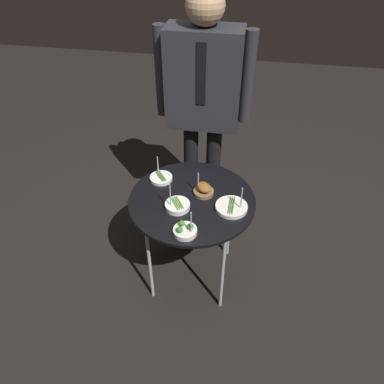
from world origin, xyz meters
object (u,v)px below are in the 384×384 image
Objects in this scene: bowl_roast_back_left at (204,190)px; bowl_asparagus_mid_left at (161,178)px; bowl_asparagus_far_rim at (177,205)px; waiter_figure at (204,91)px; serving_cart at (192,204)px; bowl_asparagus_front_center at (232,207)px; bowl_broccoli_near_rim at (185,230)px.

bowl_roast_back_left reaches higher than bowl_asparagus_mid_left.
waiter_figure is at bearing 87.12° from bowl_asparagus_far_rim.
waiter_figure is (-0.03, 0.59, 0.42)m from serving_cart.
serving_cart is 0.11m from bowl_roast_back_left.
bowl_roast_back_left is 0.82× the size of bowl_asparagus_far_rim.
bowl_asparagus_front_center is 0.78m from waiter_figure.
serving_cart is 0.28m from bowl_broccoli_near_rim.
bowl_asparagus_front_center is 0.11× the size of waiter_figure.
bowl_broccoli_near_rim is at bearing -98.02° from bowl_roast_back_left.
waiter_figure is at bearing 99.38° from bowl_roast_back_left.
bowl_broccoli_near_rim is at bearing -133.77° from bowl_asparagus_front_center.
bowl_roast_back_left is 0.19m from bowl_asparagus_far_rim.
bowl_asparagus_far_rim reaches higher than serving_cart.
bowl_broccoli_near_rim is 0.47m from bowl_asparagus_mid_left.
bowl_asparagus_front_center is (0.23, -0.04, 0.05)m from serving_cart.
bowl_asparagus_front_center is at bearing 8.45° from bowl_asparagus_far_rim.
waiter_figure is (0.03, 0.68, 0.36)m from bowl_asparagus_far_rim.
serving_cart is 4.52× the size of bowl_broccoli_near_rim.
waiter_figure is (-0.26, 0.64, 0.36)m from bowl_asparagus_front_center.
bowl_asparagus_front_center is 1.25× the size of bowl_asparagus_mid_left.
bowl_roast_back_left is 0.33m from bowl_broccoli_near_rim.
bowl_asparagus_front_center is at bearing -23.08° from bowl_asparagus_mid_left.
bowl_broccoli_near_rim is 0.90× the size of bowl_asparagus_front_center.
bowl_asparagus_far_rim is (-0.08, 0.18, -0.00)m from bowl_broccoli_near_rim.
bowl_asparagus_far_rim is 1.24× the size of bowl_asparagus_mid_left.
bowl_asparagus_front_center reaches higher than serving_cart.
bowl_asparagus_far_rim is 0.77m from waiter_figure.
bowl_asparagus_far_rim is (-0.12, -0.14, -0.01)m from bowl_roast_back_left.
bowl_asparagus_front_center is at bearing 46.23° from bowl_broccoli_near_rim.
bowl_roast_back_left is at bearing 81.98° from bowl_broccoli_near_rim.
waiter_figure reaches higher than bowl_asparagus_mid_left.
bowl_roast_back_left is 0.20m from bowl_asparagus_front_center.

